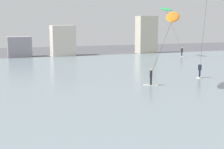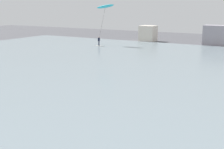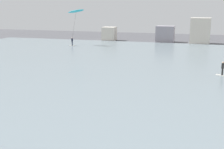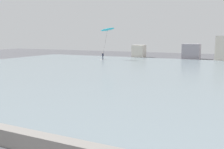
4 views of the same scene
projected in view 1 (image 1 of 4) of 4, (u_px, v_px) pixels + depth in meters
name	position (u px, v px, depth m)	size (l,w,h in m)	color
water_bay	(72.00, 85.00, 32.85)	(84.00, 52.00, 0.10)	gray
far_shore_buildings	(70.00, 41.00, 60.17)	(40.14, 4.00, 7.17)	beige
kitesurfer_orange	(171.00, 21.00, 30.24)	(3.53, 4.06, 7.30)	silver
kitesurfer_green	(168.00, 13.00, 56.80)	(4.02, 3.55, 8.58)	silver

